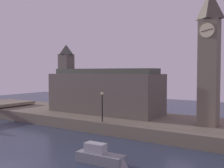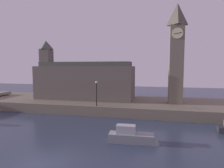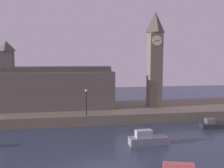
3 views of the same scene
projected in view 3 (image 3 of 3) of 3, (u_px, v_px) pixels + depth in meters
The scene contains 6 objects.
far_embankment at pixel (85, 112), 42.30m from camera, with size 70.00×12.00×1.50m, color #6B6051.
clock_tower at pixel (155, 58), 42.78m from camera, with size 2.34×2.38×15.73m.
parliament_hall at pixel (56, 88), 42.00m from camera, with size 17.82×6.17×10.83m.
streetlamp at pixel (86, 99), 36.68m from camera, with size 0.36×0.36×3.75m.
boat_cruiser_grey at pixel (151, 139), 29.17m from camera, with size 5.02×1.55×1.75m.
boat_barge_dark at pixel (214, 125), 35.84m from camera, with size 3.92×1.77×1.37m.
Camera 3 is at (-2.44, -21.72, 9.86)m, focal length 41.40 mm.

